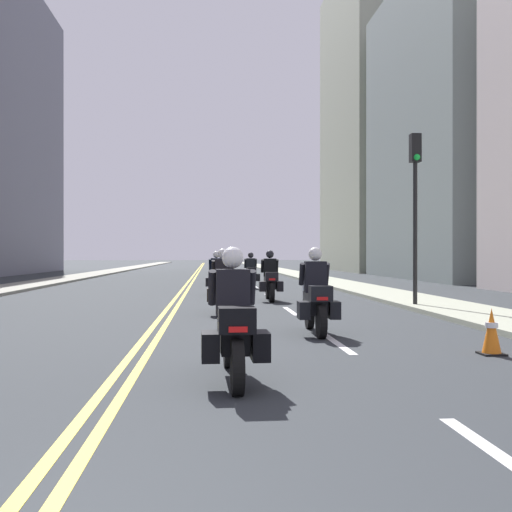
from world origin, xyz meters
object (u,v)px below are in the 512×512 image
object	(u,v)px
motorcycle_4	(216,277)
motorcycle_6	(216,271)
motorcycle_1	(316,300)
motorcycle_5	(251,274)
motorcycle_2	(223,288)
traffic_light_near	(415,189)
motorcycle_3	(270,281)
motorcycle_0	(233,328)
traffic_cone_0	(492,332)

from	to	relation	value
motorcycle_4	motorcycle_6	xyz separation A→B (m)	(0.11, 8.58, 0.02)
motorcycle_4	motorcycle_6	world-z (taller)	motorcycle_4
motorcycle_1	motorcycle_6	distance (m)	20.44
motorcycle_5	motorcycle_2	bearing A→B (deg)	-97.26
motorcycle_4	traffic_light_near	bearing A→B (deg)	-47.08
motorcycle_3	motorcycle_4	world-z (taller)	motorcycle_3
motorcycle_6	motorcycle_0	bearing A→B (deg)	-89.77
traffic_cone_0	motorcycle_1	bearing A→B (deg)	131.09
motorcycle_0	motorcycle_2	xyz separation A→B (m)	(0.06, 8.37, 0.02)
motorcycle_2	motorcycle_5	bearing A→B (deg)	84.56
traffic_light_near	motorcycle_3	bearing A→B (deg)	141.36
motorcycle_2	traffic_light_near	xyz separation A→B (m)	(5.46, 1.24, 2.71)
motorcycle_3	motorcycle_4	size ratio (longest dim) A/B	1.02
motorcycle_4	traffic_cone_0	size ratio (longest dim) A/B	3.07
motorcycle_5	motorcycle_6	distance (m)	4.43
motorcycle_2	motorcycle_1	bearing A→B (deg)	-66.03
motorcycle_1	motorcycle_3	world-z (taller)	motorcycle_3
motorcycle_1	motorcycle_4	xyz separation A→B (m)	(-1.76, 11.80, -0.01)
motorcycle_2	motorcycle_4	distance (m)	7.67
motorcycle_4	motorcycle_5	xyz separation A→B (m)	(1.62, 4.41, 0.00)
motorcycle_0	traffic_light_near	world-z (taller)	traffic_light_near
motorcycle_3	motorcycle_5	size ratio (longest dim) A/B	1.05
traffic_light_near	motorcycle_5	bearing A→B (deg)	109.85
motorcycle_2	motorcycle_4	xyz separation A→B (m)	(-0.08, 7.67, -0.01)
motorcycle_6	motorcycle_3	bearing A→B (deg)	-81.87
motorcycle_3	motorcycle_6	xyz separation A→B (m)	(-1.62, 11.96, 0.01)
motorcycle_2	traffic_cone_0	distance (m)	7.75
motorcycle_2	traffic_light_near	bearing A→B (deg)	14.61
motorcycle_2	motorcycle_6	distance (m)	16.25
motorcycle_1	motorcycle_2	size ratio (longest dim) A/B	0.91
motorcycle_6	traffic_cone_0	world-z (taller)	motorcycle_6
motorcycle_5	motorcycle_6	bearing A→B (deg)	109.96
motorcycle_1	motorcycle_5	distance (m)	16.21
motorcycle_1	motorcycle_5	size ratio (longest dim) A/B	0.99
motorcycle_6	traffic_light_near	xyz separation A→B (m)	(5.43, -15.01, 2.71)
motorcycle_2	motorcycle_3	distance (m)	4.59
motorcycle_1	traffic_cone_0	bearing A→B (deg)	-47.90
motorcycle_4	traffic_cone_0	xyz separation A→B (m)	(3.99, -14.35, -0.30)
motorcycle_1	motorcycle_4	distance (m)	11.93
motorcycle_1	motorcycle_5	world-z (taller)	motorcycle_1
motorcycle_5	motorcycle_3	bearing A→B (deg)	-89.23
traffic_light_near	motorcycle_1	bearing A→B (deg)	-125.14
motorcycle_5	motorcycle_6	world-z (taller)	motorcycle_5
traffic_light_near	motorcycle_2	bearing A→B (deg)	-167.23
motorcycle_1	motorcycle_4	bearing A→B (deg)	99.49
motorcycle_1	motorcycle_3	size ratio (longest dim) A/B	0.94
motorcycle_6	traffic_cone_0	size ratio (longest dim) A/B	3.30
motorcycle_3	motorcycle_4	distance (m)	3.80
motorcycle_0	motorcycle_1	distance (m)	4.58
traffic_light_near	motorcycle_6	bearing A→B (deg)	109.88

